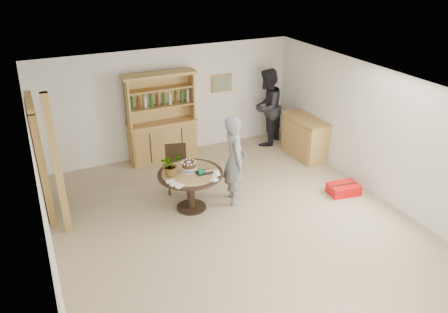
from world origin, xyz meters
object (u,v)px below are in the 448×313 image
(dining_chair, at_px, (177,165))
(red_suitcase, at_px, (344,189))
(sideboard, at_px, (304,137))
(hutch, at_px, (162,131))
(dining_table, at_px, (191,180))
(teen_boy, at_px, (235,160))
(adult_person, at_px, (267,107))

(dining_chair, relative_size, red_suitcase, 1.45)
(sideboard, xyz_separation_m, red_suitcase, (-0.29, -1.82, -0.37))
(hutch, distance_m, dining_table, 2.28)
(sideboard, bearing_deg, red_suitcase, -98.89)
(dining_chair, xyz_separation_m, teen_boy, (0.83, -0.93, 0.34))
(hutch, height_order, sideboard, hutch)
(sideboard, xyz_separation_m, teen_boy, (-2.39, -1.13, 0.41))
(teen_boy, distance_m, red_suitcase, 2.35)
(hutch, bearing_deg, red_suitcase, -48.05)
(dining_table, relative_size, red_suitcase, 1.84)
(red_suitcase, bearing_deg, adult_person, 102.08)
(hutch, distance_m, teen_boy, 2.47)
(hutch, relative_size, red_suitcase, 3.12)
(red_suitcase, bearing_deg, dining_chair, 159.80)
(hutch, bearing_deg, adult_person, -5.33)
(hutch, xyz_separation_m, teen_boy, (0.65, -2.37, 0.19))
(sideboard, relative_size, dining_chair, 1.33)
(sideboard, height_order, red_suitcase, sideboard)
(hutch, xyz_separation_m, dining_table, (-0.20, -2.27, -0.08))
(sideboard, xyz_separation_m, dining_table, (-3.24, -1.03, 0.13))
(teen_boy, relative_size, red_suitcase, 2.69)
(hutch, distance_m, red_suitcase, 4.16)
(hutch, height_order, red_suitcase, hutch)
(dining_table, height_order, dining_chair, dining_chair)
(dining_table, distance_m, dining_chair, 0.83)
(hutch, xyz_separation_m, adult_person, (2.59, -0.24, 0.26))
(dining_table, height_order, teen_boy, teen_boy)
(hutch, height_order, teen_boy, hutch)
(teen_boy, bearing_deg, sideboard, -49.76)
(sideboard, height_order, dining_chair, dining_chair)
(dining_chair, bearing_deg, teen_boy, -33.31)
(dining_table, bearing_deg, sideboard, 17.68)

